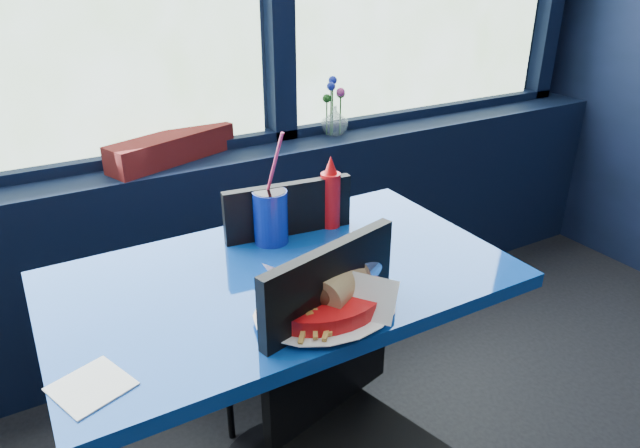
{
  "coord_description": "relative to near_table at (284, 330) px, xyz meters",
  "views": [
    {
      "loc": [
        -0.27,
        0.82,
        1.52
      ],
      "look_at": [
        0.4,
        1.98,
        0.88
      ],
      "focal_mm": 32.0,
      "sensor_mm": 36.0,
      "label": 1
    }
  ],
  "objects": [
    {
      "name": "chair_near_front",
      "position": [
        -0.02,
        -0.35,
        -0.03
      ],
      "size": [
        0.52,
        0.52,
        0.93
      ],
      "rotation": [
        0.0,
        0.0,
        0.26
      ],
      "color": "black",
      "rests_on": "ground"
    },
    {
      "name": "soda_cup",
      "position": [
        0.06,
        0.18,
        0.27
      ],
      "size": [
        0.1,
        0.1,
        0.34
      ],
      "rotation": [
        0.0,
        0.0,
        -0.05
      ],
      "color": "navy",
      "rests_on": "near_table"
    },
    {
      "name": "chair_near_back",
      "position": [
        0.11,
        0.32,
        -0.04
      ],
      "size": [
        0.46,
        0.46,
        0.91
      ],
      "rotation": [
        0.0,
        0.0,
        3.02
      ],
      "color": "black",
      "rests_on": "ground"
    },
    {
      "name": "napkin",
      "position": [
        -0.52,
        -0.21,
        0.18
      ],
      "size": [
        0.17,
        0.17,
        0.0
      ],
      "primitive_type": "cube",
      "rotation": [
        0.0,
        0.0,
        0.35
      ],
      "color": "white",
      "rests_on": "near_table"
    },
    {
      "name": "ketchup_bottle",
      "position": [
        0.26,
        0.19,
        0.28
      ],
      "size": [
        0.06,
        0.06,
        0.23
      ],
      "color": "red",
      "rests_on": "near_table"
    },
    {
      "name": "flower_vase",
      "position": [
        0.7,
        0.88,
        0.31
      ],
      "size": [
        0.15,
        0.16,
        0.25
      ],
      "rotation": [
        0.0,
        0.0,
        0.35
      ],
      "color": "silver",
      "rests_on": "window_sill"
    },
    {
      "name": "food_basket",
      "position": [
        0.01,
        -0.22,
        0.22
      ],
      "size": [
        0.33,
        0.32,
        0.11
      ],
      "rotation": [
        0.0,
        0.0,
        0.1
      ],
      "color": "red",
      "rests_on": "near_table"
    },
    {
      "name": "near_table",
      "position": [
        0.0,
        0.0,
        0.0
      ],
      "size": [
        1.2,
        0.7,
        0.75
      ],
      "color": "black",
      "rests_on": "ground"
    },
    {
      "name": "planter_box",
      "position": [
        -0.02,
        0.89,
        0.28
      ],
      "size": [
        0.52,
        0.3,
        0.1
      ],
      "primitive_type": "cube",
      "rotation": [
        0.0,
        0.0,
        0.36
      ],
      "color": "maroon",
      "rests_on": "window_sill"
    },
    {
      "name": "window_sill",
      "position": [
        -0.3,
        0.87,
        -0.17
      ],
      "size": [
        5.0,
        0.26,
        0.8
      ],
      "primitive_type": "cube",
      "color": "black",
      "rests_on": "ground"
    }
  ]
}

